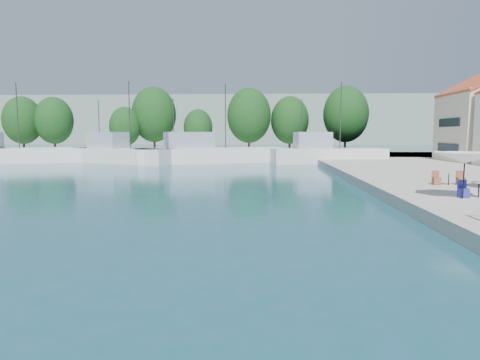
# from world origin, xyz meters

# --- Properties ---
(quay_far) EXTENTS (90.00, 16.00, 0.60)m
(quay_far) POSITION_xyz_m (-8.00, 67.00, 0.30)
(quay_far) COLOR #9B978C
(quay_far) RESTS_ON ground
(hill_west) EXTENTS (180.00, 40.00, 16.00)m
(hill_west) POSITION_xyz_m (-30.00, 160.00, 8.00)
(hill_west) COLOR gray
(hill_west) RESTS_ON ground
(hill_east) EXTENTS (140.00, 40.00, 12.00)m
(hill_east) POSITION_xyz_m (40.00, 180.00, 6.00)
(hill_east) COLOR gray
(hill_east) RESTS_ON ground
(trawler_02) EXTENTS (14.78, 9.63, 10.20)m
(trawler_02) POSITION_xyz_m (-18.10, 55.12, 1.07)
(trawler_02) COLOR silver
(trawler_02) RESTS_ON ground
(trawler_03) EXTENTS (19.26, 11.66, 10.20)m
(trawler_03) POSITION_xyz_m (-7.34, 56.39, 1.07)
(trawler_03) COLOR white
(trawler_03) RESTS_ON ground
(trawler_04) EXTENTS (14.24, 5.97, 10.20)m
(trawler_04) POSITION_xyz_m (7.26, 55.89, 1.07)
(trawler_04) COLOR silver
(trawler_04) RESTS_ON ground
(tree_01) EXTENTS (5.91, 5.91, 8.74)m
(tree_01) POSITION_xyz_m (-37.78, 68.52, 5.65)
(tree_01) COLOR #3F2B19
(tree_01) RESTS_ON quay_far
(tree_02) EXTENTS (5.88, 5.88, 8.71)m
(tree_02) POSITION_xyz_m (-33.17, 69.33, 5.63)
(tree_02) COLOR #3F2B19
(tree_02) RESTS_ON quay_far
(tree_03) EXTENTS (4.81, 4.81, 7.11)m
(tree_03) POSITION_xyz_m (-21.74, 68.89, 4.70)
(tree_03) COLOR #3F2B19
(tree_03) RESTS_ON quay_far
(tree_04) EXTENTS (7.04, 7.04, 10.43)m
(tree_04) POSITION_xyz_m (-17.82, 71.45, 6.62)
(tree_04) COLOR #3F2B19
(tree_04) RESTS_ON quay_far
(tree_05) EXTENTS (4.65, 4.65, 6.89)m
(tree_05) POSITION_xyz_m (-10.80, 71.91, 4.57)
(tree_05) COLOR #3F2B19
(tree_05) RESTS_ON quay_far
(tree_06) EXTENTS (6.70, 6.70, 9.92)m
(tree_06) POSITION_xyz_m (-2.55, 69.20, 6.32)
(tree_06) COLOR #3F2B19
(tree_06) RESTS_ON quay_far
(tree_07) EXTENTS (5.94, 5.94, 8.79)m
(tree_07) POSITION_xyz_m (3.80, 71.07, 5.67)
(tree_07) COLOR #3F2B19
(tree_07) RESTS_ON quay_far
(tree_08) EXTENTS (7.04, 7.04, 10.42)m
(tree_08) POSITION_xyz_m (12.54, 71.67, 6.61)
(tree_08) COLOR #3F2B19
(tree_08) RESTS_ON quay_far
(umbrella_white) EXTENTS (2.88, 2.88, 2.17)m
(umbrella_white) POSITION_xyz_m (8.83, 23.52, 2.51)
(umbrella_white) COLOR black
(umbrella_white) RESTS_ON quay_right
(cafe_table_02) EXTENTS (1.82, 0.70, 0.76)m
(cafe_table_02) POSITION_xyz_m (9.71, 23.87, 0.89)
(cafe_table_02) COLOR black
(cafe_table_02) RESTS_ON quay_right
(cafe_table_03) EXTENTS (1.82, 0.70, 0.76)m
(cafe_table_03) POSITION_xyz_m (10.48, 28.95, 0.89)
(cafe_table_03) COLOR black
(cafe_table_03) RESTS_ON quay_right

